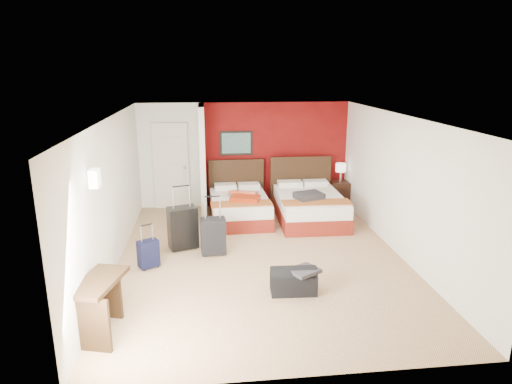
{
  "coord_description": "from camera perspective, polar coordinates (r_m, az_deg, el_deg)",
  "views": [
    {
      "loc": [
        -0.93,
        -7.39,
        3.3
      ],
      "look_at": [
        0.0,
        0.8,
        1.0
      ],
      "focal_mm": 31.56,
      "sensor_mm": 36.0,
      "label": 1
    }
  ],
  "objects": [
    {
      "name": "room_walls",
      "position": [
        9.05,
        -9.33,
        2.34
      ],
      "size": [
        5.02,
        6.52,
        2.5
      ],
      "color": "white",
      "rests_on": "ground"
    },
    {
      "name": "bed_left",
      "position": [
        9.97,
        -2.09,
        -2.12
      ],
      "size": [
        1.3,
        1.82,
        0.54
      ],
      "primitive_type": "cube",
      "rotation": [
        0.0,
        0.0,
        0.03
      ],
      "color": "silver",
      "rests_on": "ground"
    },
    {
      "name": "jacket_draped",
      "position": [
        6.83,
        6.13,
        -9.88
      ],
      "size": [
        0.53,
        0.51,
        0.06
      ],
      "primitive_type": "cube",
      "rotation": [
        0.0,
        0.0,
        0.52
      ],
      "color": "#37363B",
      "rests_on": "duffel_bag"
    },
    {
      "name": "suitcase_navy",
      "position": [
        7.88,
        -13.47,
        -7.79
      ],
      "size": [
        0.39,
        0.34,
        0.46
      ],
      "primitive_type": "cube",
      "rotation": [
        0.0,
        0.0,
        0.52
      ],
      "color": "black",
      "rests_on": "ground"
    },
    {
      "name": "suitcase_black",
      "position": [
        8.5,
        -9.26,
        -4.64
      ],
      "size": [
        0.59,
        0.47,
        0.78
      ],
      "primitive_type": "cube",
      "rotation": [
        0.0,
        0.0,
        0.31
      ],
      "color": "black",
      "rests_on": "ground"
    },
    {
      "name": "partition_wall",
      "position": [
        10.21,
        -6.77,
        3.9
      ],
      "size": [
        0.12,
        1.2,
        2.5
      ],
      "primitive_type": "cube",
      "color": "silver",
      "rests_on": "ground"
    },
    {
      "name": "entry_door",
      "position": [
        10.86,
        -10.69,
        3.24
      ],
      "size": [
        0.82,
        0.06,
        2.05
      ],
      "primitive_type": "cube",
      "color": "silver",
      "rests_on": "ground"
    },
    {
      "name": "bed_right",
      "position": [
        9.99,
        6.82,
        -2.0
      ],
      "size": [
        1.43,
        2.01,
        0.59
      ],
      "primitive_type": "cube",
      "rotation": [
        0.0,
        0.0,
        -0.02
      ],
      "color": "white",
      "rests_on": "ground"
    },
    {
      "name": "red_suitcase_open",
      "position": [
        9.79,
        -1.48,
        -0.5
      ],
      "size": [
        0.84,
        0.98,
        0.1
      ],
      "primitive_type": "cube",
      "rotation": [
        0.0,
        0.0,
        -0.33
      ],
      "color": "#B22E0F",
      "rests_on": "bed_left"
    },
    {
      "name": "nightstand",
      "position": [
        11.18,
        10.54,
        -0.21
      ],
      "size": [
        0.48,
        0.48,
        0.61
      ],
      "primitive_type": "cube",
      "rotation": [
        0.0,
        0.0,
        -0.11
      ],
      "color": "black",
      "rests_on": "ground"
    },
    {
      "name": "desk",
      "position": [
        6.19,
        -19.09,
        -13.56
      ],
      "size": [
        0.67,
        0.99,
        0.75
      ],
      "primitive_type": "cube",
      "rotation": [
        0.0,
        0.0,
        -0.26
      ],
      "color": "black",
      "rests_on": "ground"
    },
    {
      "name": "duffel_bag",
      "position": [
        6.94,
        4.75,
        -11.28
      ],
      "size": [
        0.7,
        0.4,
        0.35
      ],
      "primitive_type": "cube",
      "rotation": [
        0.0,
        0.0,
        -0.05
      ],
      "color": "black",
      "rests_on": "ground"
    },
    {
      "name": "table_lamp",
      "position": [
        11.05,
        10.67,
        2.43
      ],
      "size": [
        0.3,
        0.3,
        0.45
      ],
      "primitive_type": "cylinder",
      "rotation": [
        0.0,
        0.0,
        0.22
      ],
      "color": "silver",
      "rests_on": "nightstand"
    },
    {
      "name": "jacket_bundle",
      "position": [
        9.59,
        6.72,
        -0.49
      ],
      "size": [
        0.66,
        0.58,
        0.13
      ],
      "primitive_type": "cube",
      "rotation": [
        0.0,
        0.0,
        0.29
      ],
      "color": "#323236",
      "rests_on": "bed_right"
    },
    {
      "name": "ground",
      "position": [
        8.15,
        0.63,
        -8.31
      ],
      "size": [
        6.5,
        6.5,
        0.0
      ],
      "primitive_type": "plane",
      "color": "tan",
      "rests_on": "ground"
    },
    {
      "name": "red_accent_panel",
      "position": [
        10.94,
        2.47,
        4.79
      ],
      "size": [
        3.5,
        0.04,
        2.5
      ],
      "primitive_type": "cube",
      "color": "maroon",
      "rests_on": "ground"
    },
    {
      "name": "suitcase_charcoal",
      "position": [
        8.2,
        -5.44,
        -5.74
      ],
      "size": [
        0.46,
        0.31,
        0.65
      ],
      "primitive_type": "cube",
      "rotation": [
        0.0,
        0.0,
        0.07
      ],
      "color": "black",
      "rests_on": "ground"
    }
  ]
}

